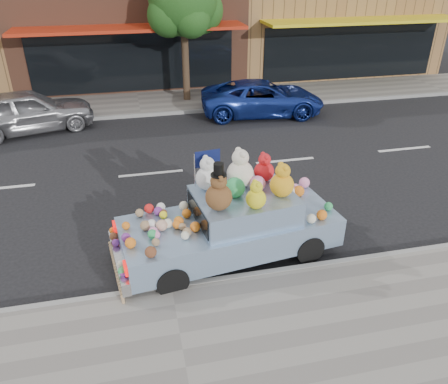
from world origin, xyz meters
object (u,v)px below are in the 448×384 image
object	(u,v)px
street_tree	(184,6)
car_blue	(262,98)
art_car	(231,221)
car_silver	(27,111)

from	to	relation	value
street_tree	car_blue	size ratio (longest dim) A/B	1.13
street_tree	art_car	size ratio (longest dim) A/B	1.12
car_silver	car_blue	size ratio (longest dim) A/B	0.94
car_silver	art_car	xyz separation A→B (m)	(5.17, -8.36, 0.05)
car_blue	car_silver	bearing A→B (deg)	96.67
car_silver	art_car	distance (m)	9.83
car_blue	art_car	bearing A→B (deg)	165.48
car_blue	art_car	distance (m)	8.98
street_tree	car_blue	xyz separation A→B (m)	(2.55, -2.28, -3.05)
art_car	street_tree	bearing A→B (deg)	78.86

